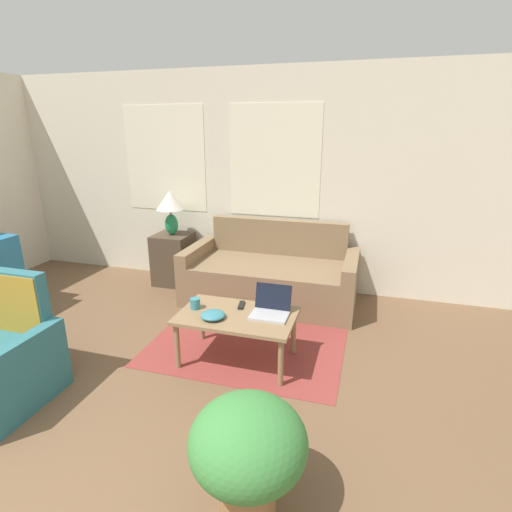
{
  "coord_description": "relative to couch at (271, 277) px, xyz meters",
  "views": [
    {
      "loc": [
        1.79,
        -0.52,
        1.92
      ],
      "look_at": [
        0.75,
        2.98,
        0.75
      ],
      "focal_mm": 28.0,
      "sensor_mm": 36.0,
      "label": 1
    }
  ],
  "objects": [
    {
      "name": "wall_back",
      "position": [
        -0.73,
        0.48,
        1.03
      ],
      "size": [
        6.74,
        0.06,
        2.6
      ],
      "color": "silver",
      "rests_on": "ground_plane"
    },
    {
      "name": "laptop",
      "position": [
        0.32,
        -1.27,
        0.21
      ],
      "size": [
        0.31,
        0.28,
        0.23
      ],
      "color": "#B7B7BC",
      "rests_on": "coffee_table"
    },
    {
      "name": "side_table",
      "position": [
        -1.34,
        0.15,
        0.05
      ],
      "size": [
        0.45,
        0.45,
        0.65
      ],
      "color": "#4C3D2D",
      "rests_on": "ground_plane"
    },
    {
      "name": "potted_plant",
      "position": [
        0.56,
        -2.68,
        0.12
      ],
      "size": [
        0.6,
        0.6,
        0.65
      ],
      "color": "#996B42",
      "rests_on": "ground_plane"
    },
    {
      "name": "cup_navy",
      "position": [
        -0.33,
        -1.35,
        0.21
      ],
      "size": [
        0.09,
        0.09,
        0.09
      ],
      "color": "teal",
      "rests_on": "coffee_table"
    },
    {
      "name": "table_lamp",
      "position": [
        -1.34,
        0.15,
        0.74
      ],
      "size": [
        0.35,
        0.35,
        0.55
      ],
      "color": "#1E8451",
      "rests_on": "side_table"
    },
    {
      "name": "couch",
      "position": [
        0.0,
        0.0,
        0.0
      ],
      "size": [
        1.93,
        0.93,
        0.88
      ],
      "color": "#846B4C",
      "rests_on": "ground_plane"
    },
    {
      "name": "tv_remote",
      "position": [
        0.03,
        -1.19,
        0.17
      ],
      "size": [
        0.07,
        0.16,
        0.02
      ],
      "color": "black",
      "rests_on": "coffee_table"
    },
    {
      "name": "snack_bowl",
      "position": [
        -0.12,
        -1.48,
        0.19
      ],
      "size": [
        0.2,
        0.2,
        0.06
      ],
      "color": "teal",
      "rests_on": "coffee_table"
    },
    {
      "name": "rug",
      "position": [
        0.05,
        -0.71,
        -0.27
      ],
      "size": [
        1.76,
        2.05,
        0.01
      ],
      "color": "brown",
      "rests_on": "ground_plane"
    },
    {
      "name": "coffee_table",
      "position": [
        0.05,
        -1.35,
        0.11
      ],
      "size": [
        0.98,
        0.6,
        0.44
      ],
      "color": "#8E704C",
      "rests_on": "ground_plane"
    }
  ]
}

